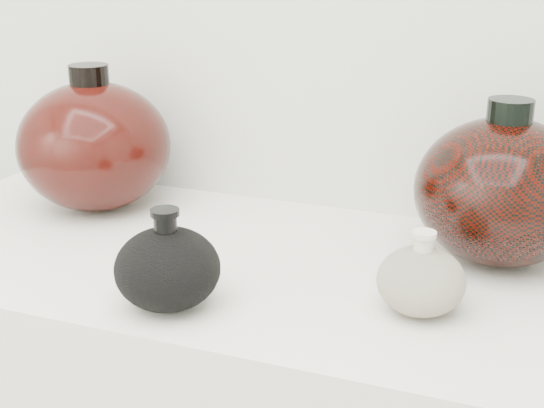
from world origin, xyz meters
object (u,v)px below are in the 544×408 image
at_px(cream_gourd_vase, 421,280).
at_px(left_round_pot, 94,145).
at_px(right_round_pot, 502,191).
at_px(black_gourd_vase, 168,268).

relative_size(cream_gourd_vase, left_round_pot, 0.48).
bearing_deg(cream_gourd_vase, right_round_pot, 70.42).
xyz_separation_m(black_gourd_vase, right_round_pot, (0.36, 0.29, 0.05)).
height_order(black_gourd_vase, cream_gourd_vase, black_gourd_vase).
height_order(black_gourd_vase, left_round_pot, left_round_pot).
bearing_deg(left_round_pot, cream_gourd_vase, -17.84).
bearing_deg(cream_gourd_vase, left_round_pot, 162.16).
height_order(black_gourd_vase, right_round_pot, right_round_pot).
distance_m(cream_gourd_vase, right_round_pot, 0.22).
bearing_deg(black_gourd_vase, right_round_pot, 39.04).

